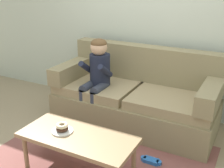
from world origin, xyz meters
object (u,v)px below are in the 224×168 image
Objects in this scene: person_child at (97,73)px; coffee_table at (78,139)px; toy_controller at (151,161)px; donut at (62,129)px; couch at (136,98)px.

coffee_table is at bearing -69.45° from person_child.
coffee_table is 0.82m from toy_controller.
person_child is at bearing 110.55° from coffee_table.
donut is (0.20, -1.01, -0.22)m from person_child.
person_child is at bearing 129.21° from toy_controller.
donut is at bearing -177.33° from coffee_table.
couch is 1.82× the size of coffee_table.
couch is 1.25m from donut.
couch is at bearing 102.37° from toy_controller.
person_child reaches higher than toy_controller.
coffee_table is 1.11m from person_child.
person_child reaches higher than donut.
couch is 0.60m from person_child.
person_child is at bearing -155.21° from couch.
coffee_table is 1.01× the size of person_child.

